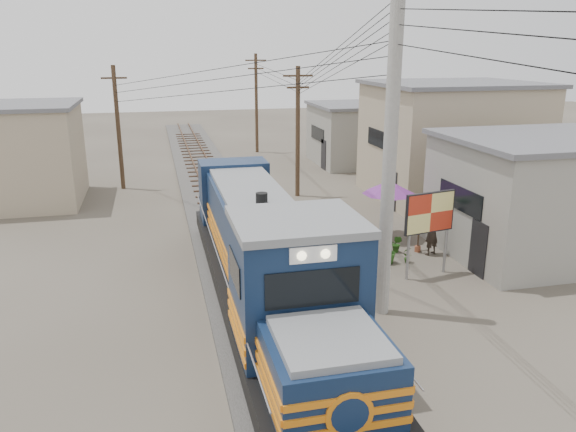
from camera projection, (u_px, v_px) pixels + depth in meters
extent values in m
plane|color=#473F35|center=(269.00, 316.00, 17.20)|extent=(120.00, 120.00, 0.00)
cube|color=#595651|center=(226.00, 220.00, 26.49)|extent=(3.60, 70.00, 0.16)
cube|color=#51331E|center=(215.00, 218.00, 26.32)|extent=(0.08, 70.00, 0.12)
cube|color=#51331E|center=(237.00, 216.00, 26.55)|extent=(0.08, 70.00, 0.12)
cube|color=black|center=(266.00, 289.00, 17.27)|extent=(2.96, 16.36, 0.56)
cube|color=black|center=(311.00, 392.00, 12.60)|extent=(2.25, 3.27, 0.66)
cube|color=black|center=(241.00, 244.00, 22.12)|extent=(2.25, 3.27, 0.66)
cube|color=#11223F|center=(328.00, 377.00, 11.12)|extent=(2.43, 2.45, 1.53)
cube|color=#11223F|center=(297.00, 287.00, 13.27)|extent=(2.91, 2.66, 3.17)
cube|color=slate|center=(297.00, 221.00, 12.80)|extent=(2.96, 2.79, 0.18)
cube|color=black|center=(313.00, 288.00, 11.86)|extent=(2.08, 0.06, 0.82)
cube|color=white|center=(313.00, 254.00, 11.63)|extent=(1.02, 0.06, 0.36)
cube|color=#11223F|center=(251.00, 225.00, 19.29)|extent=(2.31, 10.02, 2.35)
cube|color=slate|center=(251.00, 190.00, 18.93)|extent=(2.08, 10.02, 0.18)
cube|color=orange|center=(266.00, 272.00, 17.11)|extent=(3.00, 16.36, 0.14)
cube|color=orange|center=(266.00, 263.00, 17.02)|extent=(3.00, 16.36, 0.14)
cube|color=orange|center=(266.00, 253.00, 16.94)|extent=(3.00, 16.36, 0.14)
cylinder|color=#9E9B93|center=(390.00, 153.00, 16.07)|extent=(0.40, 0.40, 10.00)
cylinder|color=#4C3826|center=(298.00, 133.00, 30.23)|extent=(0.24, 0.24, 7.00)
cube|color=#4C3826|center=(298.00, 76.00, 29.37)|extent=(1.60, 0.10, 0.10)
cube|color=#4C3826|center=(298.00, 87.00, 29.54)|extent=(1.20, 0.10, 0.10)
cylinder|color=#4C3826|center=(256.00, 104.00, 43.27)|extent=(0.24, 0.24, 7.50)
cube|color=#4C3826|center=(256.00, 60.00, 42.33)|extent=(1.60, 0.10, 0.10)
cube|color=#4C3826|center=(256.00, 68.00, 42.51)|extent=(1.20, 0.10, 0.10)
cylinder|color=#4C3826|center=(118.00, 129.00, 31.84)|extent=(0.24, 0.24, 7.00)
cube|color=#4C3826|center=(114.00, 74.00, 30.98)|extent=(1.60, 0.10, 0.10)
cube|color=#4C3826|center=(115.00, 85.00, 31.15)|extent=(1.20, 0.10, 0.10)
cube|color=gray|center=(541.00, 199.00, 21.91)|extent=(7.00, 6.00, 4.50)
cube|color=slate|center=(549.00, 139.00, 21.23)|extent=(7.35, 6.30, 0.20)
cube|color=black|center=(460.00, 198.00, 21.06)|extent=(0.05, 3.00, 0.90)
cube|color=tan|center=(450.00, 142.00, 30.30)|extent=(8.00, 7.00, 6.00)
cube|color=slate|center=(455.00, 84.00, 29.40)|extent=(8.40, 7.35, 0.20)
cube|color=black|center=(381.00, 140.00, 29.31)|extent=(0.05, 3.50, 0.90)
cube|color=gray|center=(359.00, 135.00, 39.56)|extent=(6.00, 6.00, 4.00)
cube|color=slate|center=(360.00, 105.00, 38.96)|extent=(6.30, 6.30, 0.20)
cube|color=black|center=(318.00, 134.00, 38.83)|extent=(0.05, 3.00, 0.90)
cube|color=tan|center=(18.00, 156.00, 29.15)|extent=(6.00, 6.00, 5.00)
cube|color=slate|center=(11.00, 105.00, 28.40)|extent=(6.30, 6.30, 0.20)
cylinder|color=#99999E|center=(408.00, 249.00, 19.63)|extent=(0.10, 0.10, 2.29)
cylinder|color=#99999E|center=(446.00, 243.00, 20.29)|extent=(0.10, 0.10, 2.29)
cube|color=black|center=(430.00, 212.00, 19.61)|extent=(2.00, 0.51, 1.46)
cube|color=red|center=(430.00, 213.00, 19.58)|extent=(1.90, 0.46, 1.37)
cylinder|color=black|center=(386.00, 236.00, 24.39)|extent=(0.46, 0.46, 0.10)
cylinder|color=#99999E|center=(388.00, 212.00, 24.07)|extent=(0.05, 0.05, 2.29)
cone|color=#6C287A|center=(389.00, 187.00, 23.76)|extent=(2.87, 2.87, 0.57)
imported|color=black|center=(432.00, 232.00, 22.09)|extent=(0.81, 0.69, 1.89)
imported|color=#224D16|center=(340.00, 254.00, 20.82)|extent=(0.48, 0.64, 1.11)
imported|color=#224D16|center=(354.00, 256.00, 21.20)|extent=(0.50, 0.48, 0.71)
imported|color=#224D16|center=(376.00, 257.00, 21.19)|extent=(0.78, 0.79, 0.67)
imported|color=#224D16|center=(388.00, 250.00, 21.34)|extent=(0.83, 0.83, 1.05)
imported|color=#224D16|center=(407.00, 255.00, 21.43)|extent=(0.40, 0.34, 0.65)
imported|color=#224D16|center=(330.00, 247.00, 21.91)|extent=(0.56, 0.61, 0.90)
imported|color=#224D16|center=(349.00, 242.00, 22.19)|extent=(1.14, 1.06, 1.05)
imported|color=#224D16|center=(360.00, 241.00, 22.26)|extent=(0.72, 0.72, 1.11)
imported|color=#224D16|center=(378.00, 243.00, 22.43)|extent=(0.53, 0.52, 0.84)
imported|color=#224D16|center=(397.00, 244.00, 22.49)|extent=(0.50, 0.51, 0.72)
imported|color=#224D16|center=(324.00, 238.00, 23.01)|extent=(0.93, 0.86, 0.86)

